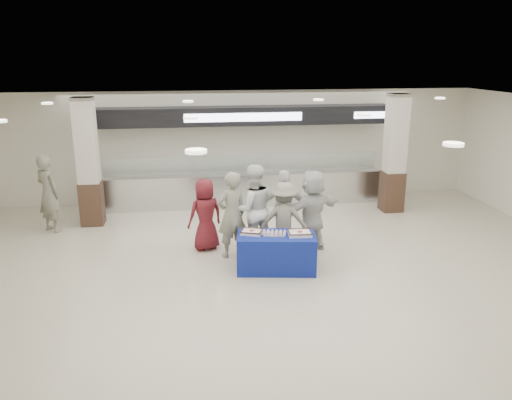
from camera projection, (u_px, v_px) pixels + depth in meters
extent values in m
plane|color=beige|center=(277.00, 286.00, 9.37)|extent=(14.00, 14.00, 0.00)
cube|color=silver|center=(243.00, 189.00, 14.37)|extent=(8.00, 0.80, 0.90)
cube|color=silver|center=(243.00, 173.00, 14.24)|extent=(8.00, 0.85, 0.04)
cube|color=white|center=(244.00, 164.00, 13.86)|extent=(7.60, 0.02, 0.50)
cube|color=black|center=(242.00, 116.00, 13.78)|extent=(8.40, 0.70, 0.50)
cube|color=white|center=(244.00, 117.00, 13.44)|extent=(3.20, 0.03, 0.22)
cube|color=white|center=(378.00, 115.00, 13.97)|extent=(1.40, 0.03, 0.18)
cube|color=#342117|center=(92.00, 203.00, 12.65)|extent=(0.55, 0.55, 1.10)
cube|color=beige|center=(86.00, 141.00, 12.20)|extent=(0.50, 0.50, 2.10)
cube|color=#342117|center=(392.00, 191.00, 13.76)|extent=(0.55, 0.55, 1.10)
cube|color=beige|center=(396.00, 133.00, 13.31)|extent=(0.50, 0.50, 2.10)
cube|color=navy|center=(276.00, 252.00, 9.97)|extent=(1.65, 1.02, 0.75)
cube|color=white|center=(252.00, 232.00, 9.91)|extent=(0.48, 0.43, 0.06)
cube|color=#462314|center=(252.00, 230.00, 9.90)|extent=(0.48, 0.43, 0.02)
cylinder|color=red|center=(252.00, 231.00, 9.90)|extent=(0.11, 0.11, 0.01)
cube|color=white|center=(300.00, 234.00, 9.83)|extent=(0.47, 0.38, 0.07)
cube|color=#462314|center=(300.00, 231.00, 9.81)|extent=(0.47, 0.38, 0.02)
cylinder|color=red|center=(300.00, 232.00, 9.82)|extent=(0.11, 0.11, 0.01)
cube|color=#B0AFB4|center=(274.00, 234.00, 9.87)|extent=(0.47, 0.40, 0.02)
imported|color=maroon|center=(205.00, 215.00, 10.94)|extent=(0.91, 0.75, 1.60)
imported|color=slate|center=(232.00, 215.00, 10.51)|extent=(0.80, 0.67, 1.86)
imported|color=white|center=(253.00, 209.00, 10.75)|extent=(1.06, 0.88, 1.96)
imported|color=white|center=(284.00, 208.00, 11.15)|extent=(1.09, 0.64, 1.74)
imported|color=slate|center=(284.00, 219.00, 10.59)|extent=(1.14, 0.80, 1.62)
imported|color=silver|center=(312.00, 211.00, 10.84)|extent=(1.76, 1.20, 1.82)
imported|color=slate|center=(49.00, 193.00, 12.03)|extent=(0.83, 0.80, 1.91)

